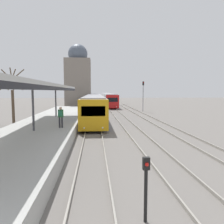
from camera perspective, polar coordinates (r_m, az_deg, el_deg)
The scene contains 8 objects.
platform_canopy at distance 16.85m, azimuth -19.95°, elevation 6.40°, with size 4.00×23.16×3.40m.
person_on_platform at distance 17.66m, azimuth -13.26°, elevation -0.90°, with size 0.40×0.40×1.66m.
train_near at distance 34.41m, azimuth -4.71°, elevation 2.09°, with size 2.71×30.85×3.15m.
train_far at distance 65.29m, azimuth -1.32°, elevation 3.69°, with size 2.69×41.85×3.11m.
signal_post_near at distance 6.60m, azimuth 8.85°, elevation -17.71°, with size 0.20×0.21×1.92m.
signal_mast_far at distance 40.59m, azimuth 8.14°, elevation 4.96°, with size 0.28×0.29×5.53m.
distant_domed_building at distance 49.53m, azimuth -8.83°, elevation 8.69°, with size 5.51×5.51×14.01m.
bare_tree_background at distance 28.26m, azimuth -24.51°, elevation 3.41°, with size 2.94×1.83×6.43m.
Camera 1 is at (0.16, -2.52, 3.78)m, focal length 35.00 mm.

